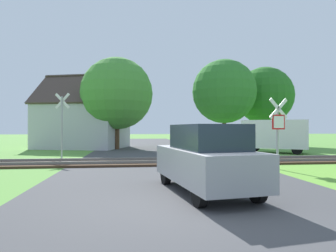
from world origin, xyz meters
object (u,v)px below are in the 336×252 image
object	(u,v)px
crossing_sign_far	(62,121)
tree_far	(265,96)
house	(83,124)
tree_right	(224,92)
tree_center	(117,94)
stop_sign_near	(278,128)
parked_car	(206,158)
mail_truck	(272,135)

from	to	relation	value
crossing_sign_far	tree_far	world-z (taller)	tree_far
house	tree_right	xyz separation A→B (m)	(12.34, -0.41, 2.90)
tree_center	house	bearing A→B (deg)	146.34
stop_sign_near	parked_car	distance (m)	5.67
crossing_sign_far	mail_truck	size ratio (longest dim) A/B	0.71
stop_sign_near	crossing_sign_far	distance (m)	11.12
tree_center	tree_far	bearing A→B (deg)	14.70
house	mail_truck	world-z (taller)	house
crossing_sign_far	house	bearing A→B (deg)	109.25
tree_far	house	bearing A→B (deg)	-174.14
stop_sign_near	parked_car	xyz separation A→B (m)	(-4.00, -3.94, -0.81)
crossing_sign_far	tree_center	size ratio (longest dim) A/B	0.49
house	tree_far	distance (m)	17.44
tree_center	mail_truck	distance (m)	12.24
parked_car	mail_truck	bearing A→B (deg)	48.50
house	tree_far	world-z (taller)	tree_far
crossing_sign_far	tree_far	bearing A→B (deg)	50.68
crossing_sign_far	parked_car	size ratio (longest dim) A/B	0.86
crossing_sign_far	tree_center	distance (m)	8.22
stop_sign_near	tree_right	bearing A→B (deg)	-110.05
house	parked_car	size ratio (longest dim) A/B	1.99
tree_right	mail_truck	distance (m)	7.57
stop_sign_near	mail_truck	bearing A→B (deg)	-125.60
stop_sign_near	crossing_sign_far	bearing A→B (deg)	-39.94
parked_car	crossing_sign_far	bearing A→B (deg)	112.90
house	parked_car	xyz separation A→B (m)	(6.10, -18.68, -1.17)
tree_right	mail_truck	bearing A→B (deg)	-78.30
tree_center	tree_right	bearing A→B (deg)	9.35
stop_sign_near	crossing_sign_far	world-z (taller)	crossing_sign_far
tree_center	parked_car	xyz separation A→B (m)	(3.15, -16.72, -3.58)
house	tree_right	bearing A→B (deg)	14.81
tree_far	parked_car	distance (m)	23.56
house	tree_right	world-z (taller)	tree_right
mail_truck	tree_far	bearing A→B (deg)	10.15
parked_car	tree_far	bearing A→B (deg)	52.85
stop_sign_near	mail_truck	world-z (taller)	stop_sign_near
stop_sign_near	mail_truck	xyz separation A→B (m)	(3.58, 7.88, -0.47)
parked_car	house	bearing A→B (deg)	99.27
stop_sign_near	tree_far	bearing A→B (deg)	-124.21
house	parked_car	distance (m)	19.68
tree_center	parked_car	bearing A→B (deg)	-79.32
house	mail_truck	size ratio (longest dim) A/B	1.63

